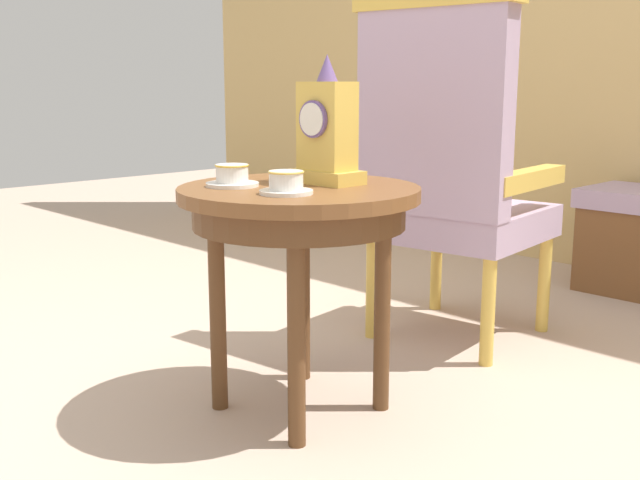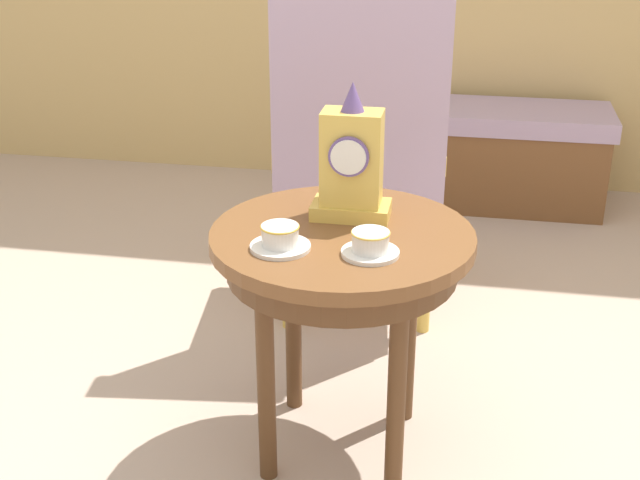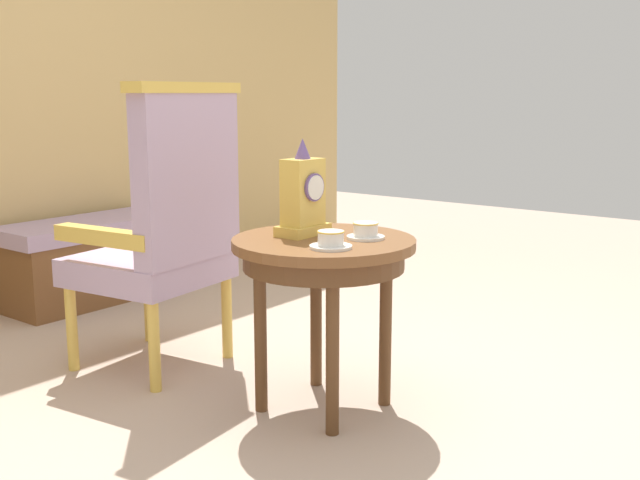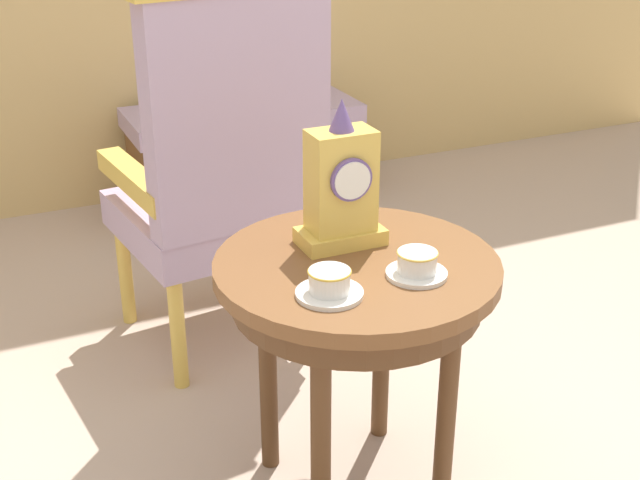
% 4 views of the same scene
% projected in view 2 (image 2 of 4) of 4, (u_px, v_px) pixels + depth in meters
% --- Properties ---
extents(ground_plane, '(10.00, 10.00, 0.00)m').
position_uv_depth(ground_plane, '(305.00, 461.00, 2.19)').
color(ground_plane, '#BCA38E').
extents(side_table, '(0.63, 0.63, 0.61)m').
position_uv_depth(side_table, '(342.00, 262.00, 2.04)').
color(side_table, brown).
rests_on(side_table, ground).
extents(teacup_left, '(0.14, 0.14, 0.06)m').
position_uv_depth(teacup_left, '(280.00, 238.00, 1.91)').
color(teacup_left, white).
rests_on(teacup_left, side_table).
extents(teacup_right, '(0.13, 0.13, 0.06)m').
position_uv_depth(teacup_right, '(370.00, 244.00, 1.88)').
color(teacup_right, white).
rests_on(teacup_right, side_table).
extents(mantel_clock, '(0.19, 0.11, 0.34)m').
position_uv_depth(mantel_clock, '(352.00, 165.00, 2.04)').
color(mantel_clock, gold).
rests_on(mantel_clock, side_table).
extents(armchair, '(0.60, 0.59, 1.14)m').
position_uv_depth(armchair, '(359.00, 146.00, 2.69)').
color(armchair, '#B299B7').
rests_on(armchair, ground).
extents(window_bench, '(0.98, 0.40, 0.44)m').
position_uv_depth(window_bench, '(494.00, 155.00, 3.78)').
color(window_bench, '#B299B7').
rests_on(window_bench, ground).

